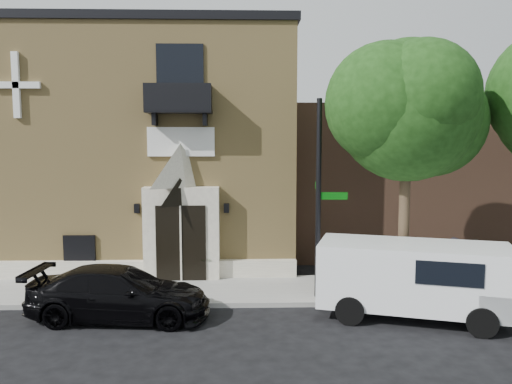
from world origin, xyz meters
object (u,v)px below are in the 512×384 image
street_sign (319,198)px  pedestrian_far (476,263)px  fire_hydrant (404,282)px  dumpster (487,274)px  pedestrian_near (452,266)px  cargo_van (421,277)px  black_sedan (120,293)px

street_sign → pedestrian_far: street_sign is taller
fire_hydrant → pedestrian_far: size_ratio=0.56×
street_sign → pedestrian_far: size_ratio=3.83×
fire_hydrant → dumpster: 2.59m
street_sign → pedestrian_near: 4.72m
pedestrian_near → fire_hydrant: bearing=-4.1°
cargo_van → fire_hydrant: cargo_van is taller
street_sign → pedestrian_near: size_ratio=3.32×
dumpster → pedestrian_far: bearing=103.7°
black_sedan → cargo_van: 8.35m
black_sedan → pedestrian_far: size_ratio=3.16×
pedestrian_near → pedestrian_far: 1.41m
cargo_van → pedestrian_near: (1.61, 1.68, -0.12)m
street_sign → fire_hydrant: street_sign is taller
pedestrian_far → street_sign: bearing=105.3°
street_sign → pedestrian_far: bearing=12.5°
street_sign → pedestrian_far: (5.35, 0.86, -2.25)m
cargo_van → dumpster: 3.11m
black_sedan → cargo_van: size_ratio=0.91×
cargo_van → pedestrian_far: cargo_van is taller
dumpster → pedestrian_near: 1.08m
pedestrian_far → black_sedan: bearing=107.7°
black_sedan → dumpster: bearing=-78.9°
street_sign → dumpster: 5.76m
dumpster → street_sign: bearing=-160.9°
fire_hydrant → pedestrian_near: 1.61m
street_sign → fire_hydrant: size_ratio=6.89×
cargo_van → street_sign: size_ratio=0.91×
street_sign → pedestrian_near: street_sign is taller
black_sedan → street_sign: size_ratio=0.83×
street_sign → fire_hydrant: (2.67, -0.04, -2.61)m
black_sedan → fire_hydrant: 8.52m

